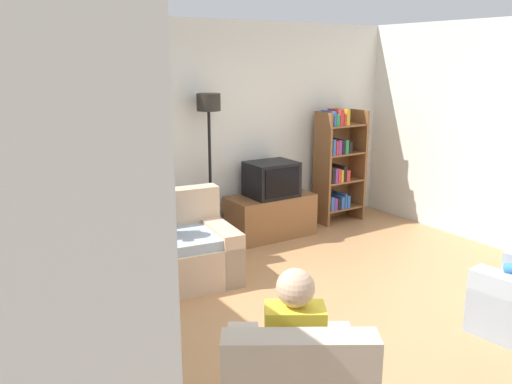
% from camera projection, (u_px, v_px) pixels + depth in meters
% --- Properties ---
extents(ground_plane, '(12.00, 12.00, 0.00)m').
position_uv_depth(ground_plane, '(343.00, 320.00, 4.70)').
color(ground_plane, '#B27F51').
extents(back_wall_assembly, '(6.20, 0.17, 2.70)m').
position_uv_depth(back_wall_assembly, '(203.00, 133.00, 6.54)').
color(back_wall_assembly, silver).
rests_on(back_wall_assembly, ground_plane).
extents(couch, '(1.99, 1.09, 0.90)m').
position_uv_depth(couch, '(140.00, 258.00, 5.30)').
color(couch, tan).
rests_on(couch, ground_plane).
extents(tv_stand, '(1.10, 0.56, 0.54)m').
position_uv_depth(tv_stand, '(270.00, 216.00, 6.85)').
color(tv_stand, brown).
rests_on(tv_stand, ground_plane).
extents(tv, '(0.60, 0.49, 0.44)m').
position_uv_depth(tv, '(272.00, 179.00, 6.71)').
color(tv, black).
rests_on(tv, tv_stand).
extents(bookshelf, '(0.68, 0.36, 1.58)m').
position_uv_depth(bookshelf, '(337.00, 165.00, 7.36)').
color(bookshelf, brown).
rests_on(bookshelf, ground_plane).
extents(floor_lamp, '(0.28, 0.28, 1.85)m').
position_uv_depth(floor_lamp, '(209.00, 128.00, 6.22)').
color(floor_lamp, black).
rests_on(floor_lamp, ground_plane).
extents(person_on_couch, '(0.54, 0.57, 1.24)m').
position_uv_depth(person_on_couch, '(146.00, 223.00, 5.14)').
color(person_on_couch, black).
rests_on(person_on_couch, ground_plane).
extents(person_in_left_armchair, '(0.61, 0.64, 1.12)m').
position_uv_depth(person_in_left_armchair, '(293.00, 345.00, 3.13)').
color(person_in_left_armchair, yellow).
rests_on(person_in_left_armchair, ground_plane).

